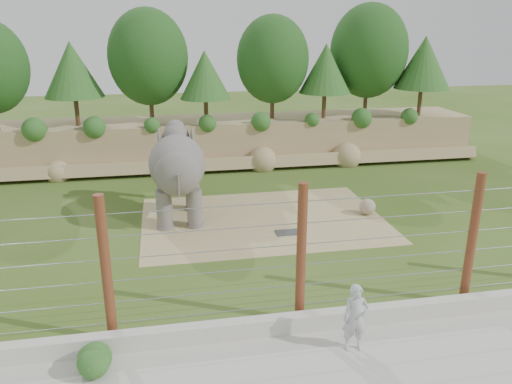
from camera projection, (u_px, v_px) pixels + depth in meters
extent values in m
plane|color=#375515|center=(266.00, 251.00, 18.05)|extent=(90.00, 90.00, 0.00)
cube|color=tan|center=(222.00, 140.00, 29.76)|extent=(30.00, 4.00, 2.50)
cube|color=tan|center=(227.00, 164.00, 27.90)|extent=(30.00, 1.37, 1.07)
cylinder|color=#3F2B19|center=(77.00, 111.00, 27.24)|extent=(0.24, 0.24, 1.58)
sphere|color=#154316|center=(72.00, 71.00, 26.56)|extent=(3.60, 3.60, 3.60)
cylinder|color=#3F2B19|center=(151.00, 105.00, 28.35)|extent=(0.24, 0.24, 1.92)
sphere|color=#154316|center=(148.00, 57.00, 27.52)|extent=(4.40, 4.40, 4.40)
cylinder|color=#3F2B19|center=(206.00, 111.00, 27.84)|extent=(0.24, 0.24, 1.40)
sphere|color=#154316|center=(205.00, 76.00, 27.24)|extent=(3.20, 3.20, 3.20)
cylinder|color=#3F2B19|center=(272.00, 103.00, 29.41)|extent=(0.24, 0.24, 1.82)
sphere|color=#154316|center=(273.00, 59.00, 28.62)|extent=(4.16, 4.16, 4.16)
cylinder|color=#3F2B19|center=(324.00, 105.00, 29.42)|extent=(0.24, 0.24, 1.50)
sphere|color=#154316|center=(325.00, 70.00, 28.77)|extent=(3.44, 3.44, 3.44)
cylinder|color=#3F2B19|center=(366.00, 97.00, 30.80)|extent=(0.24, 0.24, 2.03)
sphere|color=#154316|center=(369.00, 51.00, 29.92)|extent=(4.64, 4.64, 4.64)
cylinder|color=#3F2B19|center=(420.00, 102.00, 30.26)|extent=(0.24, 0.24, 1.64)
sphere|color=#154316|center=(424.00, 64.00, 29.55)|extent=(3.76, 3.76, 3.76)
cube|color=tan|center=(263.00, 220.00, 20.93)|extent=(10.00, 7.00, 0.02)
cube|color=#262628|center=(289.00, 232.00, 19.59)|extent=(1.00, 0.60, 0.03)
sphere|color=gray|center=(367.00, 207.00, 21.40)|extent=(0.69, 0.69, 0.69)
cube|color=beige|center=(304.00, 322.00, 13.31)|extent=(26.00, 0.35, 0.50)
cube|color=beige|center=(328.00, 379.00, 11.53)|extent=(26.00, 4.00, 0.01)
cylinder|color=brown|center=(106.00, 271.00, 12.35)|extent=(0.26, 0.26, 4.00)
cylinder|color=brown|center=(301.00, 255.00, 13.22)|extent=(0.26, 0.26, 4.00)
cylinder|color=brown|center=(472.00, 240.00, 14.10)|extent=(0.26, 0.26, 4.00)
cylinder|color=gray|center=(300.00, 304.00, 13.70)|extent=(20.00, 0.02, 0.02)
cylinder|color=gray|center=(300.00, 285.00, 13.51)|extent=(20.00, 0.02, 0.02)
cylinder|color=gray|center=(301.00, 265.00, 13.32)|extent=(20.00, 0.02, 0.02)
cylinder|color=gray|center=(301.00, 244.00, 13.13)|extent=(20.00, 0.02, 0.02)
cylinder|color=gray|center=(302.00, 223.00, 12.93)|extent=(20.00, 0.02, 0.02)
cylinder|color=gray|center=(303.00, 201.00, 12.74)|extent=(20.00, 0.02, 0.02)
sphere|color=#216121|center=(95.00, 359.00, 11.60)|extent=(0.79, 0.79, 0.79)
imported|color=silver|center=(355.00, 318.00, 12.33)|extent=(0.69, 0.49, 1.78)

